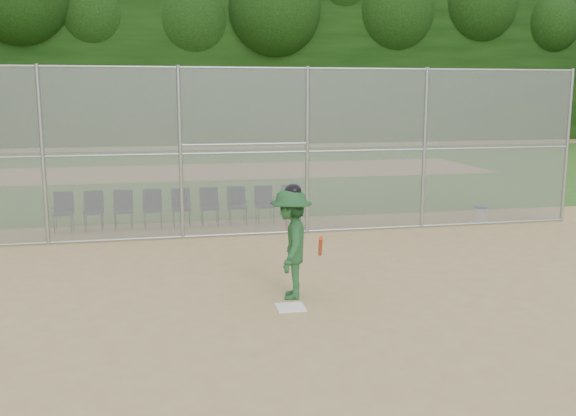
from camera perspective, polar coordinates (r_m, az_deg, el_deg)
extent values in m
plane|color=tan|center=(10.79, 2.78, -8.07)|extent=(100.00, 100.00, 0.00)
plane|color=#2E601C|center=(28.23, -6.54, 3.26)|extent=(100.00, 100.00, 0.00)
plane|color=tan|center=(28.23, -6.54, 3.26)|extent=(24.00, 24.00, 0.00)
cube|color=gray|center=(15.20, -1.96, 4.98)|extent=(16.00, 0.02, 4.00)
cylinder|color=#9EA3A8|center=(18.36, 23.56, 5.04)|extent=(0.09, 0.09, 4.00)
cylinder|color=#9EA3A8|center=(15.15, -2.01, 12.34)|extent=(16.00, 0.05, 0.05)
cube|color=black|center=(45.03, -8.82, 12.77)|extent=(80.00, 5.00, 11.00)
cube|color=white|center=(10.35, 0.23, -8.81)|extent=(0.45, 0.45, 0.02)
imported|color=#215228|center=(10.62, 0.25, -3.20)|extent=(0.97, 1.33, 1.84)
ellipsoid|color=black|center=(10.45, 0.26, 1.56)|extent=(0.27, 0.30, 0.23)
cylinder|color=red|center=(10.32, 2.90, -3.43)|extent=(0.25, 0.75, 0.50)
cylinder|color=white|center=(17.72, 16.75, -0.62)|extent=(0.32, 0.32, 0.38)
cylinder|color=#24369C|center=(17.69, 16.78, 0.07)|extent=(0.34, 0.34, 0.05)
cylinder|color=#D84C14|center=(15.88, -0.12, -0.53)|extent=(0.06, 0.20, 0.85)
cylinder|color=black|center=(15.95, 0.93, -0.50)|extent=(0.06, 0.23, 0.85)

